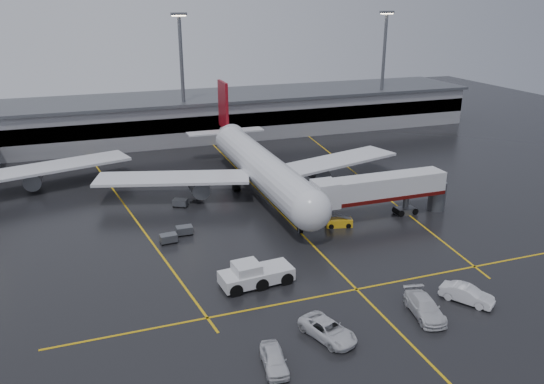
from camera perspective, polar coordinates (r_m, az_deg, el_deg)
name	(u,v)px	position (r m, az deg, el deg)	size (l,w,h in m)	color
ground	(281,213)	(74.12, 0.94, -2.24)	(220.00, 220.00, 0.00)	black
apron_line_centre	(281,213)	(74.11, 0.94, -2.23)	(0.25, 90.00, 0.02)	gold
apron_line_stop	(356,289)	(56.11, 8.96, -10.17)	(60.00, 0.25, 0.02)	gold
apron_line_left	(125,206)	(79.43, -15.32, -1.42)	(0.25, 70.00, 0.02)	gold
apron_line_right	(361,178)	(89.86, 9.49, 1.50)	(0.25, 70.00, 0.02)	gold
terminal	(203,115)	(117.18, -7.38, 8.08)	(122.00, 19.00, 8.60)	gray
light_mast_mid	(182,72)	(108.83, -9.54, 12.50)	(3.00, 1.20, 25.45)	#595B60
light_mast_right	(383,63)	(124.90, 11.76, 13.27)	(3.00, 1.20, 25.45)	#595B60
main_airliner	(258,165)	(81.35, -1.44, 2.93)	(48.80, 45.60, 14.10)	silver
jet_bridge	(380,190)	(72.60, 11.45, 0.19)	(19.90, 3.40, 6.05)	silver
pushback_tractor	(254,275)	(55.87, -1.88, -8.81)	(7.77, 3.82, 2.69)	silver
belt_loader	(339,222)	(70.22, 7.11, -3.22)	(3.63, 2.27, 2.15)	gold
service_van_a	(328,330)	(48.29, 5.97, -14.37)	(2.59, 5.61, 1.56)	silver
service_van_b	(425,307)	(52.93, 15.92, -11.68)	(2.37, 5.83, 1.69)	silver
service_van_c	(467,294)	(56.26, 19.99, -10.17)	(1.77, 5.08, 1.67)	silver
service_van_d	(274,359)	(44.79, 0.22, -17.34)	(1.82, 4.51, 1.54)	silver
baggage_cart_a	(184,230)	(68.10, -9.29, -4.00)	(2.01, 1.31, 1.12)	#595B60
baggage_cart_b	(168,238)	(66.22, -10.94, -4.82)	(2.09, 1.44, 1.12)	#595B60
baggage_cart_c	(180,202)	(77.27, -9.72, -1.10)	(2.38, 2.12, 1.12)	#595B60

